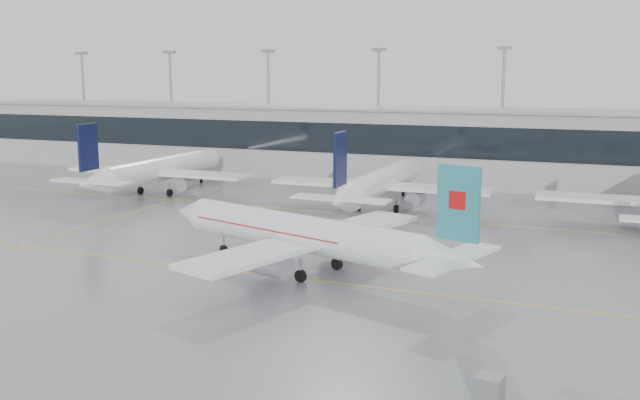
% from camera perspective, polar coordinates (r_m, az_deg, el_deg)
% --- Properties ---
extents(ground, '(320.00, 320.00, 0.00)m').
position_cam_1_polar(ground, '(65.42, -3.92, -6.04)').
color(ground, gray).
rests_on(ground, ground).
extents(taxi_line_main, '(120.00, 0.25, 0.01)m').
position_cam_1_polar(taxi_line_main, '(65.42, -3.92, -6.04)').
color(taxi_line_main, gold).
rests_on(taxi_line_main, ground).
extents(taxi_line_north, '(120.00, 0.25, 0.01)m').
position_cam_1_polar(taxi_line_north, '(92.60, 4.13, -1.22)').
color(taxi_line_north, gold).
rests_on(taxi_line_north, ground).
extents(taxi_line_cross, '(0.25, 60.00, 0.01)m').
position_cam_1_polar(taxi_line_cross, '(93.51, -16.63, -1.51)').
color(taxi_line_cross, gold).
rests_on(taxi_line_cross, ground).
extents(terminal, '(180.00, 15.00, 12.00)m').
position_cam_1_polar(terminal, '(122.30, 8.74, 4.30)').
color(terminal, '#98989C').
rests_on(terminal, ground).
extents(terminal_glass, '(180.00, 0.20, 5.00)m').
position_cam_1_polar(terminal_glass, '(114.84, 7.90, 4.70)').
color(terminal_glass, black).
rests_on(terminal_glass, ground).
extents(terminal_roof, '(182.00, 16.00, 0.40)m').
position_cam_1_polar(terminal_roof, '(121.83, 8.82, 7.20)').
color(terminal_roof, gray).
rests_on(terminal_roof, ground).
extents(light_masts, '(156.40, 1.00, 22.60)m').
position_cam_1_polar(light_masts, '(127.63, 9.45, 7.82)').
color(light_masts, gray).
rests_on(light_masts, ground).
extents(air_canada_jet, '(35.30, 28.72, 11.29)m').
position_cam_1_polar(air_canada_jet, '(65.08, -0.88, -2.85)').
color(air_canada_jet, white).
rests_on(air_canada_jet, ground).
extents(parked_jet_b, '(29.64, 36.96, 11.72)m').
position_cam_1_polar(parked_jet_b, '(110.66, -12.78, 2.36)').
color(parked_jet_b, white).
rests_on(parked_jet_b, ground).
extents(parked_jet_c, '(29.64, 36.96, 11.72)m').
position_cam_1_polar(parked_jet_c, '(95.42, 4.83, 1.37)').
color(parked_jet_c, white).
rests_on(parked_jet_c, ground).
extents(gse_unit, '(1.65, 1.57, 1.42)m').
position_cam_1_polar(gse_unit, '(42.57, 13.42, -14.42)').
color(gse_unit, slate).
rests_on(gse_unit, ground).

